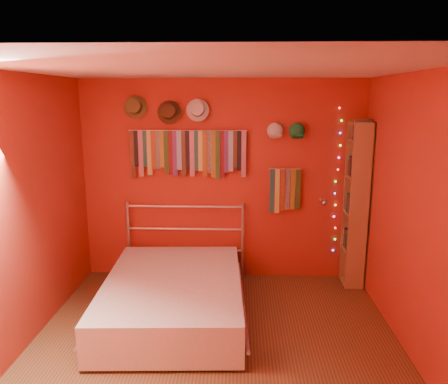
# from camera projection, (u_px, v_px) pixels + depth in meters

# --- Properties ---
(ground) EXTENTS (3.50, 3.50, 0.00)m
(ground) POSITION_uv_depth(u_px,v_px,m) (214.00, 350.00, 4.02)
(ground) COLOR #58311E
(ground) RESTS_ON ground
(back_wall) EXTENTS (3.50, 0.02, 2.50)m
(back_wall) POSITION_uv_depth(u_px,v_px,m) (222.00, 181.00, 5.46)
(back_wall) COLOR #AD291B
(back_wall) RESTS_ON ground
(right_wall) EXTENTS (0.02, 3.50, 2.50)m
(right_wall) POSITION_uv_depth(u_px,v_px,m) (420.00, 221.00, 3.69)
(right_wall) COLOR #AD291B
(right_wall) RESTS_ON ground
(left_wall) EXTENTS (0.02, 3.50, 2.50)m
(left_wall) POSITION_uv_depth(u_px,v_px,m) (15.00, 217.00, 3.82)
(left_wall) COLOR #AD291B
(left_wall) RESTS_ON ground
(ceiling) EXTENTS (3.50, 3.50, 0.02)m
(ceiling) POSITION_uv_depth(u_px,v_px,m) (213.00, 69.00, 3.49)
(ceiling) COLOR white
(ceiling) RESTS_ON back_wall
(tie_rack) EXTENTS (1.45, 0.03, 0.60)m
(tie_rack) POSITION_uv_depth(u_px,v_px,m) (188.00, 151.00, 5.33)
(tie_rack) COLOR silver
(tie_rack) RESTS_ON back_wall
(small_tie_rack) EXTENTS (0.40, 0.03, 0.56)m
(small_tie_rack) POSITION_uv_depth(u_px,v_px,m) (285.00, 189.00, 5.39)
(small_tie_rack) COLOR silver
(small_tie_rack) RESTS_ON back_wall
(fedora_olive) EXTENTS (0.28, 0.15, 0.28)m
(fedora_olive) POSITION_uv_depth(u_px,v_px,m) (135.00, 107.00, 5.21)
(fedora_olive) COLOR brown
(fedora_olive) RESTS_ON back_wall
(fedora_brown) EXTENTS (0.29, 0.16, 0.28)m
(fedora_brown) POSITION_uv_depth(u_px,v_px,m) (169.00, 112.00, 5.21)
(fedora_brown) COLOR #472E19
(fedora_brown) RESTS_ON back_wall
(fedora_white) EXTENTS (0.27, 0.15, 0.27)m
(fedora_white) POSITION_uv_depth(u_px,v_px,m) (197.00, 109.00, 5.19)
(fedora_white) COLOR beige
(fedora_white) RESTS_ON back_wall
(cap_white) EXTENTS (0.19, 0.24, 0.19)m
(cap_white) POSITION_uv_depth(u_px,v_px,m) (275.00, 131.00, 5.25)
(cap_white) COLOR white
(cap_white) RESTS_ON back_wall
(cap_green) EXTENTS (0.19, 0.24, 0.19)m
(cap_green) POSITION_uv_depth(u_px,v_px,m) (297.00, 131.00, 5.24)
(cap_green) COLOR #1B7C3C
(cap_green) RESTS_ON back_wall
(fairy_lights) EXTENTS (0.06, 0.02, 1.81)m
(fairy_lights) POSITION_uv_depth(u_px,v_px,m) (337.00, 182.00, 5.37)
(fairy_lights) COLOR #FF3333
(fairy_lights) RESTS_ON back_wall
(reading_lamp) EXTENTS (0.07, 0.31, 0.09)m
(reading_lamp) POSITION_uv_depth(u_px,v_px,m) (324.00, 202.00, 5.23)
(reading_lamp) COLOR silver
(reading_lamp) RESTS_ON back_wall
(bookshelf) EXTENTS (0.25, 0.34, 2.00)m
(bookshelf) POSITION_uv_depth(u_px,v_px,m) (359.00, 204.00, 5.23)
(bookshelf) COLOR #A7794B
(bookshelf) RESTS_ON ground
(bed) EXTENTS (1.58, 2.08, 0.99)m
(bed) POSITION_uv_depth(u_px,v_px,m) (173.00, 296.00, 4.59)
(bed) COLOR silver
(bed) RESTS_ON ground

